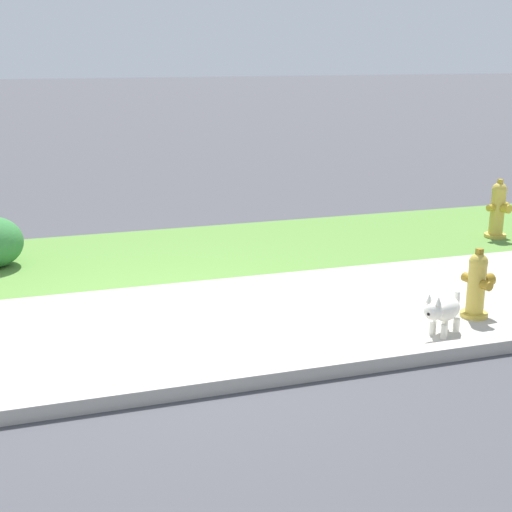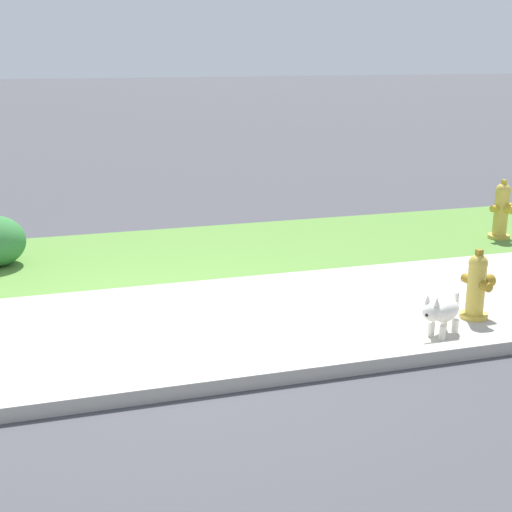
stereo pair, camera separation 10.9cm
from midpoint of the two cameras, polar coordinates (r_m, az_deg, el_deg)
The scene contains 7 objects.
ground_plane at distance 6.74m, azimuth -7.74°, elevation -5.81°, with size 120.00×120.00×0.00m, color #424247.
sidewalk_pavement at distance 6.74m, azimuth -7.74°, elevation -5.77°, with size 18.00×2.55×0.01m, color #ADA89E.
grass_verge at distance 9.12m, azimuth -10.49°, elevation -0.01°, with size 18.00×2.51×0.01m, color #568438.
street_curb at distance 5.50m, azimuth -5.29°, elevation -10.35°, with size 18.00×0.16×0.12m, color #ADA89E.
fire_hydrant_at_driveway at distance 7.16m, azimuth 16.85°, elevation -2.23°, with size 0.32×0.36×0.69m.
fire_hydrant_by_grass_verge at distance 10.31m, azimuth 18.50°, elevation 3.54°, with size 0.38×0.35×0.81m.
small_white_dog at distance 6.65m, azimuth 14.28°, elevation -4.25°, with size 0.47×0.36×0.43m.
Camera 1 is at (-1.04, -6.16, 2.52)m, focal length 50.00 mm.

